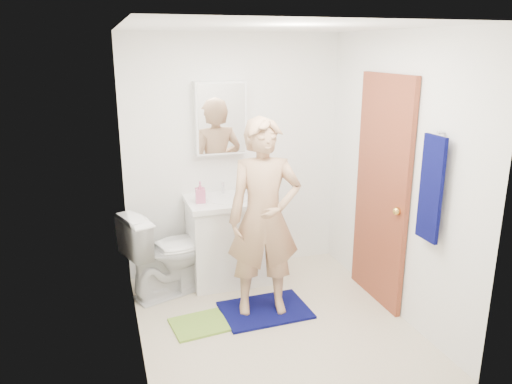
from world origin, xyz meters
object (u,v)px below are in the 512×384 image
medicine_cabinet (220,118)px  soap_dispenser (200,192)px  toilet (168,252)px  towel (431,189)px  toothbrush_cup (255,189)px  man (264,218)px  vanity_cabinet (228,242)px

medicine_cabinet → soap_dispenser: size_ratio=3.48×
toilet → medicine_cabinet: bearing=-80.3°
towel → toilet: bearing=142.5°
towel → toilet: size_ratio=0.96×
towel → toilet: 2.40m
soap_dispenser → toothbrush_cup: bearing=9.9°
medicine_cabinet → towel: bearing=-55.4°
medicine_cabinet → man: bearing=-81.8°
soap_dispenser → man: 0.80m
soap_dispenser → toothbrush_cup: (0.57, 0.10, -0.05)m
vanity_cabinet → toilet: size_ratio=0.96×
medicine_cabinet → toothbrush_cup: (0.30, -0.16, -0.70)m
vanity_cabinet → toilet: (-0.61, -0.11, 0.02)m
soap_dispenser → man: bearing=-59.1°
medicine_cabinet → toothbrush_cup: medicine_cabinet is taller
vanity_cabinet → soap_dispenser: 0.62m
vanity_cabinet → soap_dispenser: bearing=-172.2°
soap_dispenser → medicine_cabinet: bearing=44.0°
towel → toothbrush_cup: size_ratio=6.05×
toilet → man: 1.06m
soap_dispenser → toothbrush_cup: size_ratio=1.52×
vanity_cabinet → man: 0.87m
towel → soap_dispenser: (-1.45, 1.45, -0.30)m
toilet → man: (0.74, -0.60, 0.46)m
vanity_cabinet → toothbrush_cup: 0.59m
towel → toothbrush_cup: (-0.88, 1.55, -0.35)m
medicine_cabinet → soap_dispenser: bearing=-136.0°
toilet → soap_dispenser: 0.63m
vanity_cabinet → toothbrush_cup: (0.30, 0.06, 0.50)m
towel → medicine_cabinet: bearing=124.6°
vanity_cabinet → toothbrush_cup: bearing=11.8°
towel → soap_dispenser: towel is taller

